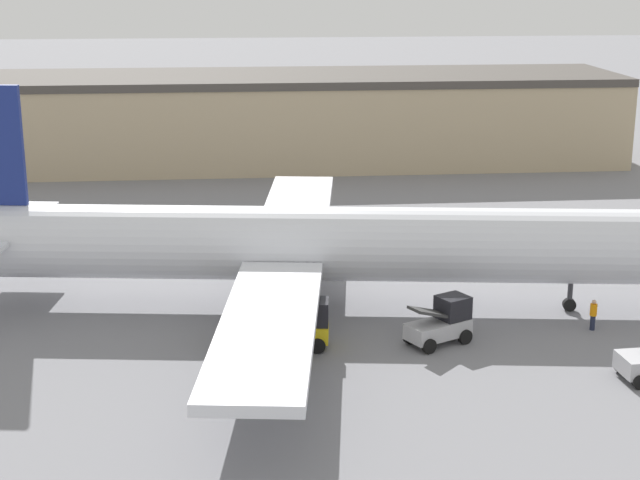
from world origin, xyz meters
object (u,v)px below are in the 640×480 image
Objects in this scene: belt_loader_truck at (442,322)px; pushback_tug at (300,326)px; ground_crew_worker at (593,314)px; airplane at (301,244)px.

pushback_tug is (-7.00, 0.07, 0.02)m from belt_loader_truck.
pushback_tug is at bearing -10.03° from ground_crew_worker.
belt_loader_truck is (-8.05, -1.02, 0.21)m from ground_crew_worker.
airplane reaches higher than ground_crew_worker.
pushback_tug reaches higher than belt_loader_truck.
belt_loader_truck is at bearing 6.14° from pushback_tug.
airplane is 27.71× the size of ground_crew_worker.
ground_crew_worker is at bearing 10.32° from pushback_tug.
ground_crew_worker is at bearing -10.68° from airplane.
airplane reaches higher than pushback_tug.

